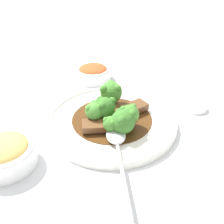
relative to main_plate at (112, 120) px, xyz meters
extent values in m
plane|color=silver|center=(0.00, 0.00, -0.01)|extent=(4.00, 4.00, 0.00)
cylinder|color=white|center=(0.00, 0.00, 0.00)|extent=(0.30, 0.30, 0.01)
torus|color=white|center=(0.00, 0.00, 0.00)|extent=(0.30, 0.30, 0.01)
cylinder|color=#4C2D14|center=(0.00, 0.00, 0.00)|extent=(0.19, 0.19, 0.00)
cube|color=brown|center=(-0.02, 0.01, 0.02)|extent=(0.06, 0.07, 0.01)
cube|color=brown|center=(0.03, -0.05, 0.02)|extent=(0.05, 0.06, 0.02)
cube|color=brown|center=(0.01, 0.01, 0.02)|extent=(0.05, 0.06, 0.01)
cube|color=brown|center=(-0.01, 0.06, 0.02)|extent=(0.05, 0.07, 0.02)
cylinder|color=#7FA84C|center=(0.04, 0.02, 0.02)|extent=(0.01, 0.01, 0.01)
sphere|color=#427F2D|center=(0.04, 0.02, 0.04)|extent=(0.04, 0.04, 0.04)
sphere|color=#427F2D|center=(0.06, 0.02, 0.05)|extent=(0.02, 0.02, 0.02)
sphere|color=#427F2D|center=(0.04, 0.04, 0.05)|extent=(0.02, 0.02, 0.02)
sphere|color=#427F2D|center=(0.04, 0.01, 0.05)|extent=(0.02, 0.02, 0.02)
cylinder|color=#8EB756|center=(-0.05, 0.02, 0.02)|extent=(0.02, 0.02, 0.01)
sphere|color=#427F2D|center=(-0.05, 0.02, 0.04)|extent=(0.05, 0.05, 0.05)
sphere|color=#427F2D|center=(-0.04, 0.03, 0.06)|extent=(0.02, 0.02, 0.02)
sphere|color=#427F2D|center=(-0.07, 0.03, 0.06)|extent=(0.02, 0.02, 0.02)
sphere|color=#427F2D|center=(-0.05, 0.00, 0.06)|extent=(0.02, 0.02, 0.02)
cylinder|color=#7FA84C|center=(0.00, -0.02, 0.02)|extent=(0.02, 0.02, 0.01)
sphere|color=#387028|center=(0.00, -0.02, 0.04)|extent=(0.05, 0.05, 0.05)
sphere|color=#387028|center=(0.00, 0.00, 0.05)|extent=(0.02, 0.02, 0.02)
sphere|color=#387028|center=(-0.01, -0.02, 0.05)|extent=(0.02, 0.02, 0.02)
sphere|color=#387028|center=(0.01, -0.03, 0.05)|extent=(0.02, 0.02, 0.02)
cylinder|color=#8EB756|center=(0.05, -0.02, 0.01)|extent=(0.01, 0.01, 0.01)
sphere|color=#427F2D|center=(0.05, -0.02, 0.03)|extent=(0.03, 0.03, 0.03)
sphere|color=#427F2D|center=(0.05, -0.01, 0.04)|extent=(0.01, 0.01, 0.01)
sphere|color=#427F2D|center=(0.05, -0.03, 0.04)|extent=(0.01, 0.01, 0.01)
sphere|color=#427F2D|center=(0.06, -0.02, 0.04)|extent=(0.01, 0.01, 0.01)
cylinder|color=#8EB756|center=(0.00, -0.04, 0.02)|extent=(0.01, 0.01, 0.01)
sphere|color=#4C8E38|center=(0.00, -0.04, 0.04)|extent=(0.04, 0.04, 0.04)
sphere|color=#4C8E38|center=(-0.01, -0.04, 0.05)|extent=(0.02, 0.02, 0.02)
sphere|color=#4C8E38|center=(0.00, -0.06, 0.05)|extent=(0.02, 0.02, 0.02)
sphere|color=#4C8E38|center=(0.01, -0.03, 0.05)|extent=(0.02, 0.02, 0.02)
cylinder|color=#7FA84C|center=(0.06, 0.00, 0.01)|extent=(0.02, 0.02, 0.01)
sphere|color=#387028|center=(0.06, 0.00, 0.04)|extent=(0.05, 0.05, 0.05)
sphere|color=#387028|center=(0.04, 0.00, 0.05)|extent=(0.02, 0.02, 0.02)
sphere|color=#387028|center=(0.07, -0.01, 0.05)|extent=(0.02, 0.02, 0.02)
sphere|color=#387028|center=(0.06, 0.02, 0.05)|extent=(0.02, 0.02, 0.02)
ellipsoid|color=silver|center=(0.07, -0.02, 0.02)|extent=(0.07, 0.06, 0.01)
cylinder|color=silver|center=(0.18, -0.05, 0.01)|extent=(0.16, 0.05, 0.01)
cylinder|color=white|center=(-0.24, 0.04, -0.01)|extent=(0.06, 0.06, 0.01)
cylinder|color=white|center=(-0.24, 0.04, 0.01)|extent=(0.11, 0.11, 0.03)
torus|color=white|center=(-0.24, 0.04, 0.02)|extent=(0.11, 0.11, 0.01)
ellipsoid|color=#D14C23|center=(-0.24, 0.04, 0.02)|extent=(0.08, 0.08, 0.02)
cylinder|color=white|center=(0.04, -0.24, -0.01)|extent=(0.06, 0.06, 0.01)
cylinder|color=white|center=(0.04, -0.24, 0.01)|extent=(0.12, 0.12, 0.04)
torus|color=white|center=(0.04, -0.24, 0.03)|extent=(0.12, 0.12, 0.01)
ellipsoid|color=tan|center=(0.04, -0.24, 0.03)|extent=(0.09, 0.09, 0.03)
cylinder|color=white|center=(0.02, 0.22, -0.01)|extent=(0.06, 0.06, 0.01)
torus|color=white|center=(0.02, 0.22, 0.00)|extent=(0.06, 0.06, 0.01)
camera|label=1|loc=(0.46, -0.19, 0.36)|focal=42.00mm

